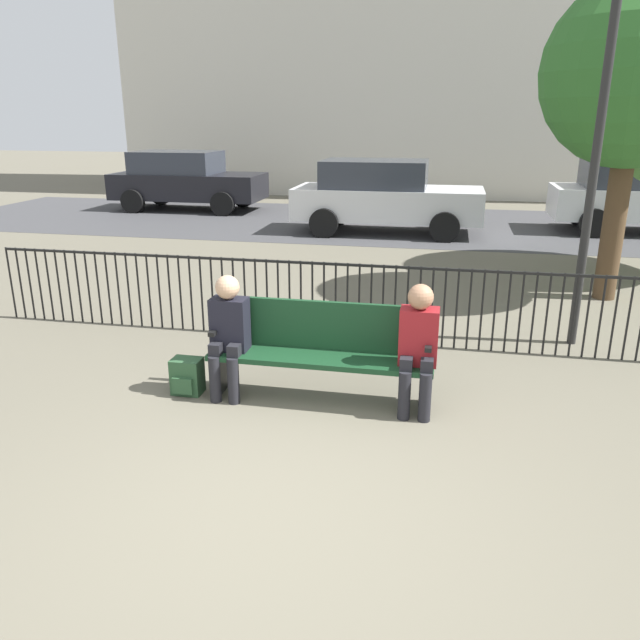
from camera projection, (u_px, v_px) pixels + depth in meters
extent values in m
plane|color=#605B4C|center=(270.00, 505.00, 4.32)|extent=(80.00, 80.00, 0.00)
cube|color=#14381E|center=(320.00, 358.00, 5.78)|extent=(2.09, 0.45, 0.05)
cube|color=#14381E|center=(324.00, 325.00, 5.88)|extent=(2.09, 0.05, 0.47)
cube|color=black|center=(220.00, 372.00, 6.04)|extent=(0.06, 0.38, 0.40)
cube|color=black|center=(426.00, 390.00, 5.66)|extent=(0.06, 0.38, 0.40)
cube|color=black|center=(218.00, 328.00, 5.90)|extent=(0.06, 0.38, 0.04)
cube|color=black|center=(429.00, 343.00, 5.52)|extent=(0.06, 0.38, 0.04)
cylinder|color=black|center=(215.00, 379.00, 5.82)|extent=(0.11, 0.11, 0.45)
cylinder|color=black|center=(233.00, 381.00, 5.79)|extent=(0.11, 0.11, 0.45)
cube|color=black|center=(217.00, 348.00, 5.83)|extent=(0.11, 0.20, 0.12)
cube|color=black|center=(236.00, 349.00, 5.80)|extent=(0.11, 0.20, 0.12)
cube|color=black|center=(230.00, 324.00, 5.86)|extent=(0.34, 0.22, 0.50)
sphere|color=tan|center=(227.00, 287.00, 5.73)|extent=(0.22, 0.22, 0.22)
cylinder|color=black|center=(404.00, 396.00, 5.48)|extent=(0.11, 0.11, 0.45)
cylinder|color=black|center=(425.00, 397.00, 5.45)|extent=(0.11, 0.11, 0.45)
cube|color=black|center=(407.00, 362.00, 5.49)|extent=(0.11, 0.20, 0.12)
cube|color=black|center=(427.00, 364.00, 5.46)|extent=(0.11, 0.20, 0.12)
cube|color=maroon|center=(419.00, 336.00, 5.52)|extent=(0.34, 0.22, 0.51)
sphere|color=#A37556|center=(421.00, 297.00, 5.39)|extent=(0.23, 0.23, 0.23)
cube|color=#284C2D|center=(187.00, 376.00, 6.02)|extent=(0.29, 0.21, 0.35)
cube|color=#284C2D|center=(183.00, 386.00, 5.92)|extent=(0.20, 0.04, 0.16)
cylinder|color=black|center=(11.00, 283.00, 8.19)|extent=(0.02, 0.02, 0.95)
cylinder|color=black|center=(21.00, 283.00, 8.17)|extent=(0.02, 0.02, 0.95)
cylinder|color=black|center=(30.00, 284.00, 8.14)|extent=(0.02, 0.02, 0.95)
cylinder|color=black|center=(40.00, 284.00, 8.11)|extent=(0.02, 0.02, 0.95)
cylinder|color=black|center=(49.00, 285.00, 8.08)|extent=(0.02, 0.02, 0.95)
cylinder|color=black|center=(59.00, 286.00, 8.06)|extent=(0.02, 0.02, 0.95)
cylinder|color=black|center=(69.00, 286.00, 8.03)|extent=(0.02, 0.02, 0.95)
cylinder|color=black|center=(79.00, 287.00, 8.00)|extent=(0.02, 0.02, 0.95)
cylinder|color=black|center=(88.00, 287.00, 7.98)|extent=(0.02, 0.02, 0.95)
cylinder|color=black|center=(98.00, 288.00, 7.95)|extent=(0.02, 0.02, 0.95)
cylinder|color=black|center=(108.00, 288.00, 7.92)|extent=(0.02, 0.02, 0.95)
cylinder|color=black|center=(118.00, 289.00, 7.90)|extent=(0.02, 0.02, 0.95)
cylinder|color=black|center=(129.00, 290.00, 7.87)|extent=(0.02, 0.02, 0.95)
cylinder|color=black|center=(139.00, 290.00, 7.84)|extent=(0.02, 0.02, 0.95)
cylinder|color=black|center=(149.00, 291.00, 7.81)|extent=(0.02, 0.02, 0.95)
cylinder|color=black|center=(159.00, 291.00, 7.79)|extent=(0.02, 0.02, 0.95)
cylinder|color=black|center=(170.00, 292.00, 7.76)|extent=(0.02, 0.02, 0.95)
cylinder|color=black|center=(180.00, 293.00, 7.73)|extent=(0.02, 0.02, 0.95)
cylinder|color=black|center=(191.00, 293.00, 7.71)|extent=(0.02, 0.02, 0.95)
cylinder|color=black|center=(202.00, 294.00, 7.68)|extent=(0.02, 0.02, 0.95)
cylinder|color=black|center=(212.00, 295.00, 7.65)|extent=(0.02, 0.02, 0.95)
cylinder|color=black|center=(223.00, 295.00, 7.63)|extent=(0.02, 0.02, 0.95)
cylinder|color=black|center=(234.00, 296.00, 7.60)|extent=(0.02, 0.02, 0.95)
cylinder|color=black|center=(245.00, 297.00, 7.57)|extent=(0.02, 0.02, 0.95)
cylinder|color=black|center=(256.00, 297.00, 7.54)|extent=(0.02, 0.02, 0.95)
cylinder|color=black|center=(267.00, 298.00, 7.52)|extent=(0.02, 0.02, 0.95)
cylinder|color=black|center=(278.00, 298.00, 7.49)|extent=(0.02, 0.02, 0.95)
cylinder|color=black|center=(290.00, 299.00, 7.46)|extent=(0.02, 0.02, 0.95)
cylinder|color=black|center=(301.00, 300.00, 7.44)|extent=(0.02, 0.02, 0.95)
cylinder|color=black|center=(312.00, 300.00, 7.41)|extent=(0.02, 0.02, 0.95)
cylinder|color=black|center=(324.00, 301.00, 7.38)|extent=(0.02, 0.02, 0.95)
cylinder|color=black|center=(336.00, 302.00, 7.36)|extent=(0.02, 0.02, 0.95)
cylinder|color=black|center=(347.00, 303.00, 7.33)|extent=(0.02, 0.02, 0.95)
cylinder|color=black|center=(359.00, 303.00, 7.30)|extent=(0.02, 0.02, 0.95)
cylinder|color=black|center=(371.00, 304.00, 7.27)|extent=(0.02, 0.02, 0.95)
cylinder|color=black|center=(383.00, 305.00, 7.25)|extent=(0.02, 0.02, 0.95)
cylinder|color=black|center=(395.00, 305.00, 7.22)|extent=(0.02, 0.02, 0.95)
cylinder|color=black|center=(407.00, 306.00, 7.19)|extent=(0.02, 0.02, 0.95)
cylinder|color=black|center=(419.00, 307.00, 7.17)|extent=(0.02, 0.02, 0.95)
cylinder|color=black|center=(432.00, 307.00, 7.14)|extent=(0.02, 0.02, 0.95)
cylinder|color=black|center=(444.00, 308.00, 7.11)|extent=(0.02, 0.02, 0.95)
cylinder|color=black|center=(456.00, 309.00, 7.09)|extent=(0.02, 0.02, 0.95)
cylinder|color=black|center=(469.00, 310.00, 7.06)|extent=(0.02, 0.02, 0.95)
cylinder|color=black|center=(482.00, 310.00, 7.03)|extent=(0.02, 0.02, 0.95)
cylinder|color=black|center=(495.00, 311.00, 7.00)|extent=(0.02, 0.02, 0.95)
cylinder|color=black|center=(508.00, 312.00, 6.98)|extent=(0.02, 0.02, 0.95)
cylinder|color=black|center=(521.00, 313.00, 6.95)|extent=(0.02, 0.02, 0.95)
cylinder|color=black|center=(534.00, 313.00, 6.92)|extent=(0.02, 0.02, 0.95)
cylinder|color=black|center=(547.00, 314.00, 6.90)|extent=(0.02, 0.02, 0.95)
cylinder|color=black|center=(560.00, 315.00, 6.87)|extent=(0.02, 0.02, 0.95)
cylinder|color=black|center=(574.00, 316.00, 6.84)|extent=(0.02, 0.02, 0.95)
cylinder|color=black|center=(587.00, 317.00, 6.82)|extent=(0.02, 0.02, 0.95)
cylinder|color=black|center=(601.00, 317.00, 6.79)|extent=(0.02, 0.02, 0.95)
cylinder|color=black|center=(614.00, 318.00, 6.76)|extent=(0.02, 0.02, 0.95)
cylinder|color=black|center=(628.00, 319.00, 6.73)|extent=(0.02, 0.02, 0.95)
cube|color=black|center=(349.00, 265.00, 7.18)|extent=(9.00, 0.03, 0.03)
cylinder|color=#4C3823|center=(615.00, 216.00, 8.84)|extent=(0.31, 0.31, 2.42)
sphere|color=#2D6628|center=(636.00, 73.00, 8.25)|extent=(2.50, 2.50, 2.50)
cylinder|color=black|center=(594.00, 173.00, 6.78)|extent=(0.10, 0.10, 3.95)
cube|color=#3D3D3F|center=(404.00, 224.00, 15.47)|extent=(24.00, 6.00, 0.01)
cube|color=#2D333D|center=(639.00, 174.00, 13.95)|extent=(2.31, 1.56, 0.60)
cylinder|color=black|center=(594.00, 223.00, 13.64)|extent=(0.64, 0.20, 0.64)
cylinder|color=black|center=(579.00, 212.00, 15.26)|extent=(0.64, 0.20, 0.64)
cube|color=black|center=(189.00, 186.00, 17.57)|extent=(4.20, 1.70, 0.70)
cube|color=#2D333D|center=(177.00, 162.00, 17.43)|extent=(2.31, 1.56, 0.60)
cylinder|color=black|center=(223.00, 204.00, 16.62)|extent=(0.64, 0.20, 0.64)
cylinder|color=black|center=(243.00, 196.00, 18.24)|extent=(0.64, 0.20, 0.64)
cylinder|color=black|center=(133.00, 201.00, 17.12)|extent=(0.64, 0.20, 0.64)
cylinder|color=black|center=(161.00, 194.00, 18.74)|extent=(0.64, 0.20, 0.64)
cube|color=silver|center=(388.00, 203.00, 14.12)|extent=(4.20, 1.70, 0.70)
cube|color=#2D333D|center=(375.00, 174.00, 13.98)|extent=(2.31, 1.56, 0.60)
cylinder|color=black|center=(445.00, 227.00, 13.17)|extent=(0.64, 0.20, 0.64)
cylinder|color=black|center=(446.00, 215.00, 14.79)|extent=(0.64, 0.20, 0.64)
cylinder|color=black|center=(324.00, 223.00, 13.67)|extent=(0.64, 0.20, 0.64)
cylinder|color=black|center=(338.00, 212.00, 15.29)|extent=(0.64, 0.20, 0.64)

